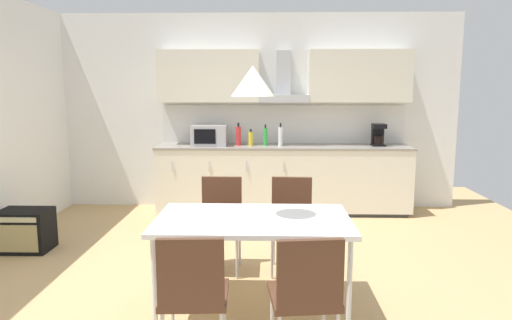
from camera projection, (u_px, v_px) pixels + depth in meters
name	position (u px, v px, depth m)	size (l,w,h in m)	color
ground_plane	(225.00, 286.00, 3.99)	(7.64, 8.30, 0.02)	tan
wall_back	(242.00, 112.00, 6.56)	(6.11, 0.10, 2.75)	white
kitchen_counter	(283.00, 179.00, 6.33)	(3.46, 0.65, 0.93)	#333333
backsplash_tile	(283.00, 124.00, 6.51)	(3.44, 0.02, 0.54)	silver
upper_wall_cabinets	(284.00, 77.00, 6.26)	(3.44, 0.40, 0.70)	silver
microwave	(209.00, 135.00, 6.26)	(0.48, 0.35, 0.28)	#ADADB2
coffee_maker	(378.00, 135.00, 6.23)	(0.18, 0.19, 0.30)	black
bottle_green	(265.00, 137.00, 6.25)	(0.06, 0.06, 0.29)	green
bottle_white	(280.00, 136.00, 6.20)	(0.06, 0.06, 0.31)	white
bottle_red	(238.00, 136.00, 6.26)	(0.07, 0.07, 0.31)	red
bottle_yellow	(251.00, 139.00, 6.23)	(0.06, 0.06, 0.23)	yellow
dining_table	(253.00, 223.00, 3.46)	(1.47, 0.86, 0.73)	white
chair_near_left	(193.00, 288.00, 2.69)	(0.42, 0.42, 0.87)	#4C2D1E
chair_far_right	(291.00, 214.00, 4.28)	(0.42, 0.42, 0.87)	#4C2D1E
chair_far_left	(221.00, 214.00, 4.30)	(0.40, 0.40, 0.87)	#4C2D1E
chair_near_right	(306.00, 289.00, 2.67)	(0.44, 0.44, 0.87)	#4C2D1E
guitar_amp	(25.00, 230.00, 4.82)	(0.52, 0.37, 0.44)	black
pendant_lamp	(253.00, 81.00, 3.30)	(0.32, 0.32, 0.22)	silver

